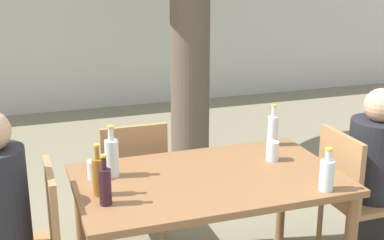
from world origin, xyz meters
The scene contains 12 objects.
cafe_building_wall centered at (0.00, 4.35, 1.40)m, with size 10.00×0.08×2.80m.
dining_table_front centered at (0.00, 0.00, 0.67)m, with size 1.51×0.91×0.75m.
patio_chair_1 centered at (0.99, 0.00, 0.51)m, with size 0.44×0.44×0.91m.
patio_chair_2 centered at (-0.30, 0.69, 0.51)m, with size 0.44×0.44×0.91m.
person_seated_1 centered at (1.22, 0.00, 0.53)m, with size 0.58×0.35×1.17m.
water_bottle_0 centered at (0.53, -0.37, 0.84)m, with size 0.08×0.08×0.24m.
wine_bottle_1 centered at (-0.62, -0.16, 0.85)m, with size 0.06×0.06×0.27m.
amber_bottle_2 centered at (-0.63, -0.04, 0.86)m, with size 0.06×0.06×0.28m.
water_bottle_3 centered at (0.58, 0.36, 0.85)m, with size 0.07×0.07×0.28m.
water_bottle_4 centered at (-0.52, 0.18, 0.86)m, with size 0.08×0.08×0.30m.
drinking_glass_0 centered at (-0.62, 0.18, 0.80)m, with size 0.08×0.08×0.11m.
drinking_glass_1 centered at (0.46, 0.11, 0.81)m, with size 0.08×0.08×0.12m.
Camera 1 is at (-1.00, -2.63, 1.94)m, focal length 50.00 mm.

